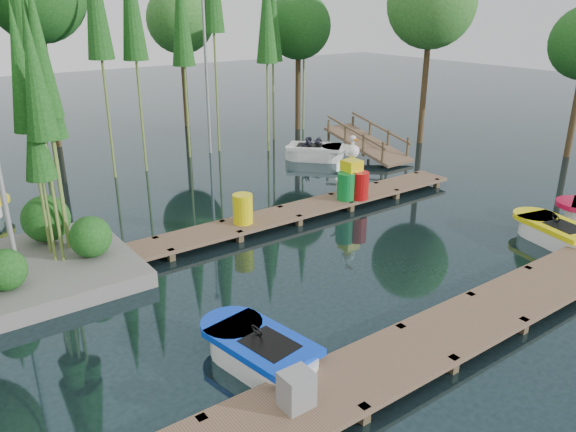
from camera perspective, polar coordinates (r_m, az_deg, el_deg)
ground_plane at (r=13.87m, az=-0.45°, el=-5.28°), size 90.00×90.00×0.00m
near_dock at (r=10.90m, az=13.83°, el=-12.50°), size 18.00×1.50×0.50m
far_dock at (r=16.19m, az=-2.75°, el=-0.46°), size 15.00×1.20×0.50m
tree_screen at (r=21.35m, az=-23.40°, el=19.33°), size 34.42×18.53×10.31m
lamp_rear at (r=23.99m, az=-8.40°, el=16.28°), size 0.30×0.30×7.25m
ramp at (r=23.89m, az=8.07°, el=7.34°), size 1.50×3.94×1.49m
boat_blue at (r=10.37m, az=-2.82°, el=-13.65°), size 1.57×2.74×0.87m
boat_yellow_near at (r=16.87m, az=25.55°, el=-1.60°), size 1.70×2.77×0.87m
boat_white_far at (r=23.40m, az=2.84°, el=6.49°), size 2.80×2.87×1.31m
utility_cabinet at (r=8.96m, az=0.88°, el=-17.21°), size 0.49×0.41×0.60m
yellow_barrel at (r=15.71m, az=-4.62°, el=0.73°), size 0.56×0.56×0.84m
drum_cluster at (r=17.84m, az=6.62°, el=3.71°), size 1.15×1.06×1.99m
seagull_post at (r=17.65m, az=5.07°, el=3.23°), size 0.45×0.24×0.71m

